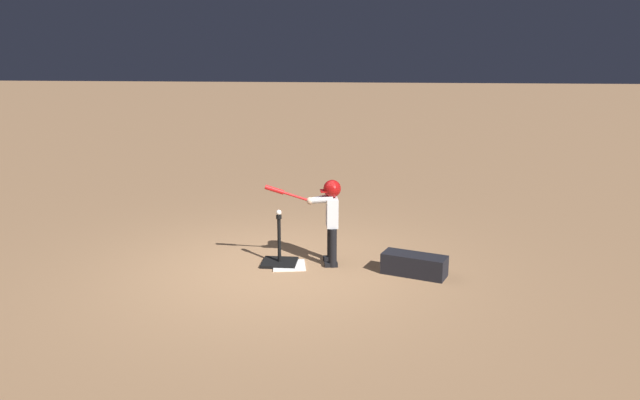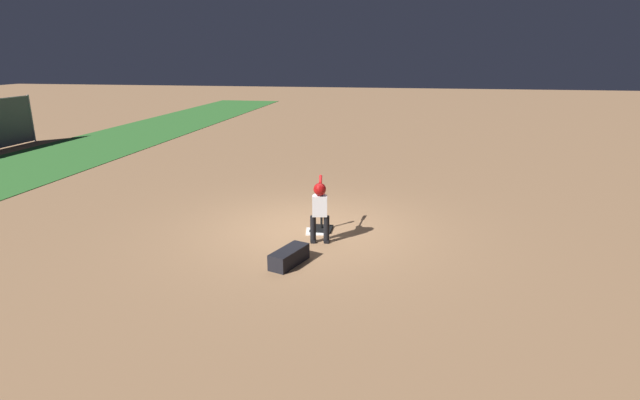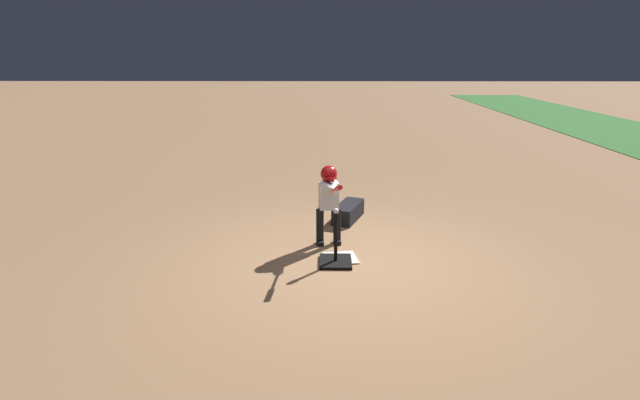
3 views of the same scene
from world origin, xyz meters
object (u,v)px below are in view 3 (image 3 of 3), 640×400
(batting_tee, at_px, (336,257))
(batter_child, at_px, (329,195))
(equipment_bag, at_px, (348,212))
(baseball, at_px, (336,211))

(batting_tee, relative_size, batter_child, 0.59)
(batting_tee, bearing_deg, equipment_bag, 172.25)
(batter_child, bearing_deg, batting_tee, 7.18)
(batter_child, xyz_separation_m, equipment_bag, (-1.15, 0.34, -0.62))
(batter_child, height_order, equipment_bag, batter_child)
(baseball, bearing_deg, batter_child, -172.82)
(equipment_bag, bearing_deg, baseball, 12.43)
(batter_child, xyz_separation_m, baseball, (0.69, 0.09, -0.02))
(batting_tee, xyz_separation_m, baseball, (0.00, 0.00, 0.66))
(baseball, xyz_separation_m, equipment_bag, (-1.84, 0.25, -0.60))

